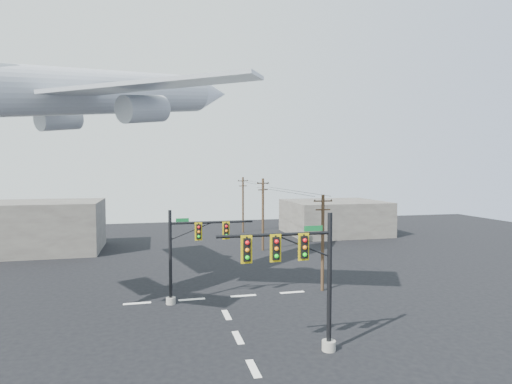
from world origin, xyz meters
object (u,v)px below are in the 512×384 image
object	(u,v)px
utility_pole_c	(243,204)
utility_pole_a	(323,241)
signal_mast_near	(303,276)
signal_mast_far	(189,253)
utility_pole_b	(263,213)
airliner	(100,93)

from	to	relation	value
utility_pole_c	utility_pole_a	bearing A→B (deg)	-109.72
signal_mast_near	utility_pole_c	size ratio (longest dim) A/B	0.88
signal_mast_far	utility_pole_a	xyz separation A→B (m)	(10.82, 0.70, 0.39)
signal_mast_near	utility_pole_a	size ratio (longest dim) A/B	0.97
signal_mast_far	utility_pole_a	size ratio (longest dim) A/B	0.88
utility_pole_a	utility_pole_b	distance (m)	17.65
signal_mast_near	utility_pole_c	world-z (taller)	utility_pole_c
utility_pole_c	airliner	size ratio (longest dim) A/B	0.33
signal_mast_near	utility_pole_b	size ratio (longest dim) A/B	0.87
utility_pole_b	airliner	size ratio (longest dim) A/B	0.34
utility_pole_a	utility_pole_b	size ratio (longest dim) A/B	0.90
signal_mast_far	utility_pole_c	world-z (taller)	utility_pole_c
airliner	utility_pole_c	bearing A→B (deg)	18.43
signal_mast_far	signal_mast_near	bearing A→B (deg)	-62.90
utility_pole_b	utility_pole_c	bearing A→B (deg)	64.89
signal_mast_far	airliner	bearing A→B (deg)	153.40
airliner	signal_mast_far	bearing A→B (deg)	-68.20
signal_mast_far	utility_pole_c	size ratio (longest dim) A/B	0.80
signal_mast_near	airliner	world-z (taller)	airliner
utility_pole_b	airliner	distance (m)	25.10
signal_mast_far	utility_pole_b	distance (m)	21.07
signal_mast_near	airliner	size ratio (longest dim) A/B	0.29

